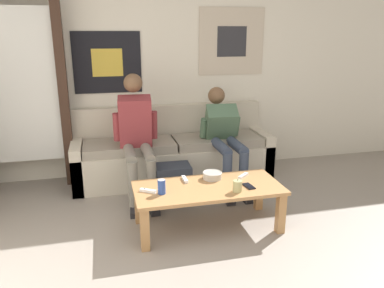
{
  "coord_description": "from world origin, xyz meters",
  "views": [
    {
      "loc": [
        -0.72,
        -1.71,
        1.68
      ],
      "look_at": [
        0.1,
        1.63,
        0.65
      ],
      "focal_mm": 35.0,
      "sensor_mm": 36.0,
      "label": 1
    }
  ],
  "objects": [
    {
      "name": "drink_can_blue",
      "position": [
        -0.28,
        1.13,
        0.46
      ],
      "size": [
        0.07,
        0.07,
        0.12
      ],
      "color": "#28479E",
      "rests_on": "coffee_table"
    },
    {
      "name": "ceramic_bowl",
      "position": [
        0.22,
        1.35,
        0.43
      ],
      "size": [
        0.18,
        0.18,
        0.06
      ],
      "color": "#B7B2A8",
      "rests_on": "coffee_table"
    },
    {
      "name": "backpack",
      "position": [
        -0.06,
        1.77,
        0.19
      ],
      "size": [
        0.36,
        0.3,
        0.4
      ],
      "color": "#282D38",
      "rests_on": "ground_plane"
    },
    {
      "name": "couch",
      "position": [
        0.07,
        2.44,
        0.29
      ],
      "size": [
        2.3,
        0.67,
        0.84
      ],
      "color": "beige",
      "rests_on": "ground_plane"
    },
    {
      "name": "door_frame",
      "position": [
        -1.56,
        2.56,
        1.2
      ],
      "size": [
        1.0,
        0.1,
        2.15
      ],
      "color": "#382319",
      "rests_on": "ground_plane"
    },
    {
      "name": "game_controller_near_left",
      "position": [
        0.52,
        1.32,
        0.41
      ],
      "size": [
        0.13,
        0.12,
        0.03
      ],
      "color": "white",
      "rests_on": "coffee_table"
    },
    {
      "name": "wall_back",
      "position": [
        0.0,
        2.78,
        1.28
      ],
      "size": [
        10.0,
        0.07,
        2.55
      ],
      "color": "silver",
      "rests_on": "ground_plane"
    },
    {
      "name": "game_controller_far_center",
      "position": [
        -0.39,
        1.19,
        0.41
      ],
      "size": [
        0.14,
        0.11,
        0.03
      ],
      "color": "white",
      "rests_on": "coffee_table"
    },
    {
      "name": "coffee_table",
      "position": [
        0.14,
        1.19,
        0.33
      ],
      "size": [
        1.29,
        0.58,
        0.4
      ],
      "color": "#B27F4C",
      "rests_on": "ground_plane"
    },
    {
      "name": "pillar_candle",
      "position": [
        0.34,
        1.02,
        0.45
      ],
      "size": [
        0.08,
        0.08,
        0.11
      ],
      "color": "tan",
      "rests_on": "coffee_table"
    },
    {
      "name": "game_controller_near_right",
      "position": [
        -0.03,
        1.36,
        0.41
      ],
      "size": [
        0.03,
        0.14,
        0.03
      ],
      "color": "white",
      "rests_on": "coffee_table"
    },
    {
      "name": "person_seated_teen",
      "position": [
        0.59,
        2.12,
        0.6
      ],
      "size": [
        0.47,
        1.0,
        1.08
      ],
      "color": "#384256",
      "rests_on": "ground_plane"
    },
    {
      "name": "cell_phone",
      "position": [
        0.48,
        1.1,
        0.4
      ],
      "size": [
        0.08,
        0.14,
        0.01
      ],
      "color": "black",
      "rests_on": "coffee_table"
    },
    {
      "name": "person_seated_adult",
      "position": [
        -0.38,
        2.07,
        0.69
      ],
      "size": [
        0.47,
        0.86,
        1.28
      ],
      "color": "gray",
      "rests_on": "ground_plane"
    }
  ]
}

